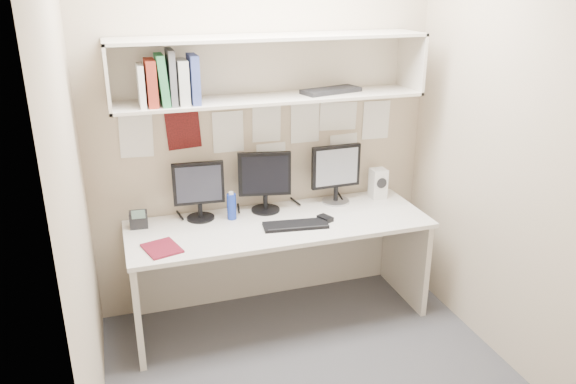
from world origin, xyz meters
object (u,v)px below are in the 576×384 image
object	(u,v)px
desk	(279,270)
monitor_right	(336,171)
maroon_notebook	(162,248)
monitor_center	(265,179)
keyboard	(296,225)
desk_phone	(139,219)
monitor_left	(199,188)
speaker	(378,183)

from	to	relation	value
desk	monitor_right	distance (m)	0.81
maroon_notebook	monitor_center	bearing A→B (deg)	11.69
monitor_right	desk	bearing A→B (deg)	-157.87
keyboard	desk_phone	world-z (taller)	desk_phone
monitor_center	monitor_left	bearing A→B (deg)	-168.41
monitor_right	desk_phone	world-z (taller)	monitor_right
desk	desk_phone	bearing A→B (deg)	167.39
desk	monitor_right	size ratio (longest dim) A/B	4.73
monitor_right	maroon_notebook	distance (m)	1.36
speaker	desk_phone	distance (m)	1.72
desk	keyboard	xyz separation A→B (m)	(0.08, -0.11, 0.37)
desk_phone	desk	bearing A→B (deg)	-8.43
desk	keyboard	world-z (taller)	keyboard
monitor_center	monitor_right	size ratio (longest dim) A/B	1.00
desk_phone	monitor_right	bearing A→B (deg)	4.99
monitor_left	desk_phone	distance (m)	0.44
monitor_center	maroon_notebook	distance (m)	0.88
desk	desk_phone	size ratio (longest dim) A/B	14.60
desk	maroon_notebook	distance (m)	0.89
monitor_center	maroon_notebook	bearing A→B (deg)	-140.79
monitor_left	monitor_center	world-z (taller)	monitor_center
keyboard	desk_phone	bearing A→B (deg)	169.60
maroon_notebook	desk_phone	distance (m)	0.39
monitor_right	maroon_notebook	xyz separation A→B (m)	(-1.28, -0.39, -0.23)
desk	monitor_left	distance (m)	0.79
monitor_center	keyboard	size ratio (longest dim) A/B	1.00
monitor_right	desk_phone	distance (m)	1.40
monitor_left	speaker	xyz separation A→B (m)	(1.31, -0.02, -0.11)
keyboard	speaker	xyz separation A→B (m)	(0.74, 0.31, 0.10)
keyboard	maroon_notebook	xyz separation A→B (m)	(-0.87, -0.06, -0.00)
maroon_notebook	desk_phone	size ratio (longest dim) A/B	1.70
keyboard	maroon_notebook	distance (m)	0.87
speaker	desk_phone	xyz separation A→B (m)	(-1.72, -0.00, -0.06)
speaker	maroon_notebook	world-z (taller)	speaker
speaker	desk_phone	size ratio (longest dim) A/B	1.60
speaker	monitor_center	bearing A→B (deg)	179.47
keyboard	speaker	size ratio (longest dim) A/B	1.92
monitor_center	desk_phone	xyz separation A→B (m)	(-0.86, -0.02, -0.18)
monitor_left	keyboard	xyz separation A→B (m)	(0.57, -0.33, -0.21)
monitor_right	maroon_notebook	world-z (taller)	monitor_right
monitor_left	keyboard	world-z (taller)	monitor_left
desk	monitor_center	size ratio (longest dim) A/B	4.75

